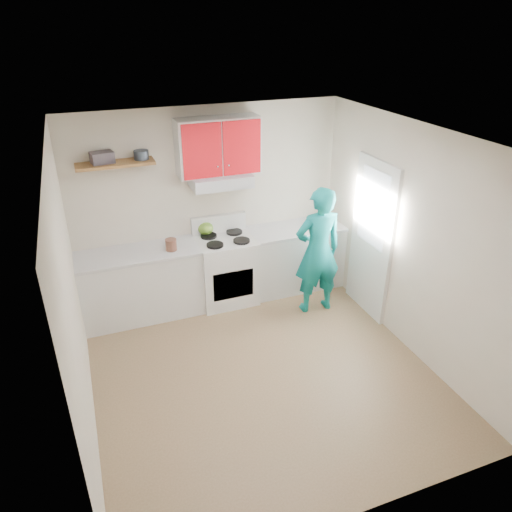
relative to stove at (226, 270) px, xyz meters
name	(u,v)px	position (x,y,z in m)	size (l,w,h in m)	color
floor	(261,370)	(-0.10, -1.57, -0.46)	(3.80, 3.80, 0.00)	brown
ceiling	(262,139)	(-0.10, -1.57, 2.14)	(3.60, 3.80, 0.04)	white
back_wall	(210,205)	(-0.10, 0.32, 0.84)	(3.60, 0.04, 2.60)	beige
front_wall	(364,393)	(-0.10, -3.47, 0.84)	(3.60, 0.04, 2.60)	beige
left_wall	(72,302)	(-1.90, -1.57, 0.84)	(0.04, 3.80, 2.60)	beige
right_wall	(411,241)	(1.70, -1.57, 0.84)	(0.04, 3.80, 2.60)	beige
door	(371,239)	(1.68, -0.88, 0.56)	(0.05, 0.85, 2.05)	white
door_glass	(373,208)	(1.65, -0.88, 0.99)	(0.01, 0.55, 0.95)	white
counter_left	(141,285)	(-1.14, 0.02, -0.01)	(1.52, 0.60, 0.90)	silver
counter_right	(294,257)	(1.04, 0.02, -0.01)	(1.32, 0.60, 0.90)	silver
stove	(226,270)	(0.00, 0.00, 0.00)	(0.76, 0.65, 0.92)	white
range_hood	(221,181)	(0.00, 0.10, 1.24)	(0.76, 0.44, 0.15)	silver
upper_cabinets	(218,146)	(0.00, 0.16, 1.66)	(1.02, 0.33, 0.70)	red
shelf	(115,164)	(-1.25, 0.18, 1.56)	(0.90, 0.30, 0.04)	brown
books	(102,158)	(-1.38, 0.19, 1.64)	(0.25, 0.18, 0.13)	#433B44
tin	(141,155)	(-0.94, 0.20, 1.63)	(0.18, 0.18, 0.11)	#333D4C
kettle	(205,228)	(-0.19, 0.24, 0.55)	(0.21, 0.21, 0.18)	olive
crock	(171,245)	(-0.73, -0.07, 0.52)	(0.14, 0.14, 0.17)	brown
cutting_board	(284,230)	(0.87, 0.03, 0.45)	(0.33, 0.24, 0.02)	olive
silicone_mat	(316,227)	(1.32, -0.04, 0.44)	(0.30, 0.25, 0.01)	#B51213
person	(318,251)	(1.04, -0.65, 0.40)	(0.63, 0.41, 1.72)	#0E8281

